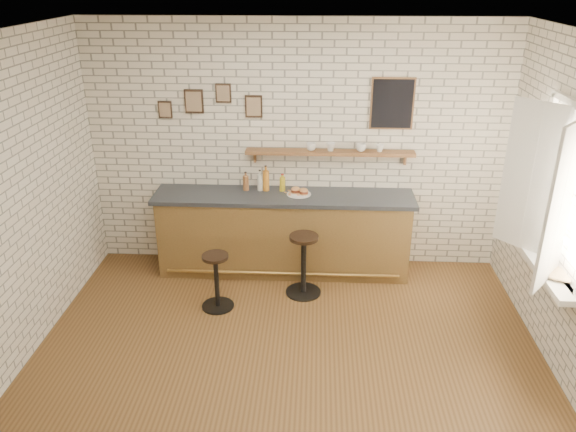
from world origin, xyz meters
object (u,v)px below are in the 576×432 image
condiment_bottle_yellow (282,184)px  shelf_cup_b (331,147)px  shelf_cup_a (311,147)px  shelf_cup_c (361,147)px  bar_counter (284,233)px  book_lower (549,273)px  bitters_bottle_brown (246,183)px  bar_stool_left (216,279)px  book_upper (551,272)px  bar_stool_right (304,263)px  bitters_bottle_amber (266,180)px  ciabatta_sandwich (300,191)px  sandwich_plate (299,194)px  shelf_cup_d (380,148)px  bitters_bottle_white (260,182)px

condiment_bottle_yellow → shelf_cup_b: bearing=6.7°
condiment_bottle_yellow → shelf_cup_a: size_ratio=1.84×
shelf_cup_b → shelf_cup_c: 0.36m
bar_counter → book_lower: size_ratio=13.24×
bitters_bottle_brown → condiment_bottle_yellow: bitters_bottle_brown is taller
shelf_cup_c → bitters_bottle_brown: bearing=119.7°
bar_stool_left → book_upper: book_upper is taller
bar_stool_right → shelf_cup_a: size_ratio=6.37×
bitters_bottle_brown → book_upper: bearing=-30.7°
bitters_bottle_amber → bar_stool_left: bearing=-114.5°
bar_stool_left → shelf_cup_c: (1.59, 1.09, 1.20)m
condiment_bottle_yellow → book_lower: 3.09m
bitters_bottle_amber → book_upper: bearing=-32.9°
ciabatta_sandwich → book_lower: size_ratio=0.97×
condiment_bottle_yellow → shelf_cup_c: shelf_cup_c is taller
condiment_bottle_yellow → shelf_cup_c: bearing=4.1°
bitters_bottle_brown → condiment_bottle_yellow: size_ratio=1.08×
sandwich_plate → ciabatta_sandwich: (0.01, 0.00, 0.04)m
shelf_cup_d → book_upper: bearing=-73.6°
bitters_bottle_brown → ciabatta_sandwich: bearing=-10.0°
bitters_bottle_amber → bar_stool_left: bitters_bottle_amber is taller
bar_stool_right → shelf_cup_a: 1.37m
condiment_bottle_yellow → bar_stool_right: (0.28, -0.68, -0.70)m
bar_stool_left → bar_stool_right: (0.95, 0.34, 0.05)m
condiment_bottle_yellow → book_upper: condiment_bottle_yellow is taller
ciabatta_sandwich → bar_stool_right: 0.87m
bitters_bottle_amber → shelf_cup_b: size_ratio=3.03×
shelf_cup_a → shelf_cup_d: 0.80m
bitters_bottle_brown → book_upper: (2.98, -1.77, -0.14)m
shelf_cup_a → book_lower: shelf_cup_a is taller
shelf_cup_a → condiment_bottle_yellow: bearing=179.5°
condiment_bottle_yellow → shelf_cup_d: shelf_cup_d is taller
bar_stool_left → shelf_cup_c: shelf_cup_c is taller
bar_counter → bitters_bottle_brown: (-0.46, 0.13, 0.60)m
bar_stool_left → shelf_cup_b: 2.04m
ciabatta_sandwich → bar_stool_right: ciabatta_sandwich is taller
bitters_bottle_brown → shelf_cup_c: (1.36, 0.07, 0.44)m
book_upper → bar_stool_right: bearing=-176.1°
sandwich_plate → condiment_bottle_yellow: (-0.20, 0.12, 0.08)m
shelf_cup_d → bitters_bottle_white: bearing=161.8°
bitters_bottle_amber → shelf_cup_c: (1.12, 0.07, 0.41)m
bar_counter → shelf_cup_a: size_ratio=26.69×
shelf_cup_b → bitters_bottle_brown: bearing=121.6°
sandwich_plate → shelf_cup_d: shelf_cup_d is taller
bar_stool_left → book_upper: size_ratio=2.67×
sandwich_plate → bitters_bottle_brown: (-0.64, 0.12, 0.09)m
sandwich_plate → shelf_cup_c: 0.91m
bitters_bottle_brown → book_upper: size_ratio=0.95×
bitters_bottle_white → book_lower: 3.31m
bitters_bottle_white → book_lower: size_ratio=1.11×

